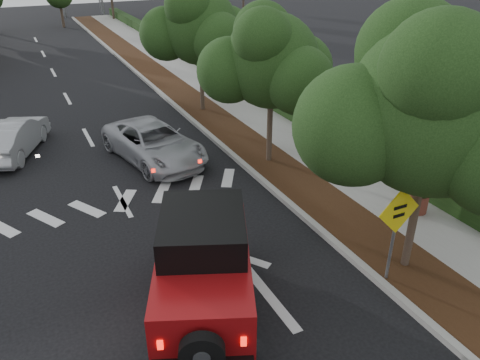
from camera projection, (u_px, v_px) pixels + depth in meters
ground at (189, 326)px, 10.05m from camera, size 120.00×120.00×0.00m
curb at (191, 119)px, 21.39m from camera, size 0.20×70.00×0.15m
planting_strip at (211, 116)px, 21.79m from camera, size 1.80×70.00×0.12m
sidewalk at (247, 110)px, 22.53m from camera, size 2.00×70.00×0.12m
hedge at (273, 100)px, 22.93m from camera, size 0.80×70.00×0.80m
transmission_tower at (85, 16)px, 50.70m from camera, size 7.00×4.00×28.00m
street_tree_near at (404, 267)px, 11.84m from camera, size 3.80×3.80×5.92m
street_tree_mid at (269, 162)px, 17.43m from camera, size 3.20×3.20×5.32m
street_tree_far at (203, 111)px, 22.61m from camera, size 3.40×3.40×5.62m
red_jeep at (204, 261)px, 10.20m from camera, size 3.38×4.62×2.26m
silver_suv_ahead at (154, 143)px, 17.32m from camera, size 3.26×5.30×1.37m
silver_sedan_oncoming at (12, 137)px, 17.81m from camera, size 3.05×4.51×1.41m
speed_hump_sign at (397, 222)px, 10.56m from camera, size 1.15×0.10×2.46m
terracotta_planter at (421, 190)px, 13.73m from camera, size 0.71×0.71×1.24m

